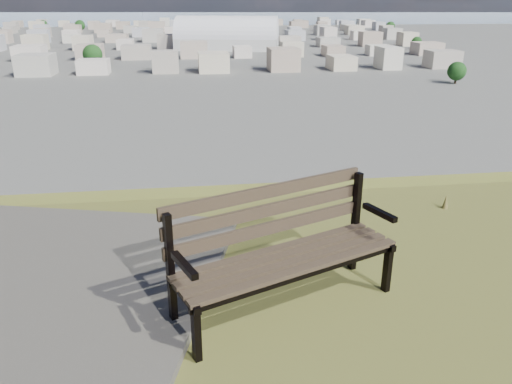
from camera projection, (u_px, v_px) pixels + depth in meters
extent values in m
cube|color=#3C2F22|center=(302.00, 270.00, 3.96)|extent=(1.84, 0.83, 0.04)
cube|color=#3C2F22|center=(293.00, 263.00, 4.07)|extent=(1.84, 0.83, 0.04)
cube|color=#3C2F22|center=(284.00, 256.00, 4.17)|extent=(1.84, 0.83, 0.04)
cube|color=#3C2F22|center=(276.00, 250.00, 4.28)|extent=(1.84, 0.83, 0.04)
cube|color=#3C2F22|center=(270.00, 228.00, 4.28)|extent=(1.81, 0.78, 0.11)
cube|color=#3C2F22|center=(269.00, 210.00, 4.25)|extent=(1.81, 0.78, 0.11)
cube|color=#3C2F22|center=(268.00, 192.00, 4.21)|extent=(1.81, 0.78, 0.11)
cube|color=black|center=(196.00, 333.00, 3.60)|extent=(0.07, 0.08, 0.48)
cube|color=black|center=(171.00, 273.00, 3.88)|extent=(0.07, 0.08, 1.00)
cube|color=black|center=(183.00, 294.00, 3.70)|extent=(0.26, 0.52, 0.05)
cube|color=black|center=(184.00, 265.00, 3.55)|extent=(0.20, 0.38, 0.05)
cube|color=black|center=(387.00, 267.00, 4.46)|extent=(0.07, 0.08, 0.48)
cube|color=black|center=(355.00, 222.00, 4.75)|extent=(0.07, 0.08, 1.00)
cube|color=black|center=(373.00, 238.00, 4.56)|extent=(0.26, 0.52, 0.05)
cube|color=black|center=(380.00, 213.00, 4.42)|extent=(0.20, 0.38, 0.05)
cube|color=black|center=(302.00, 276.00, 3.97)|extent=(1.82, 0.78, 0.04)
cube|color=black|center=(275.00, 254.00, 4.30)|extent=(1.82, 0.78, 0.04)
cube|color=#55514A|center=(13.00, 320.00, 4.07)|extent=(4.00, 4.90, 0.09)
cone|color=brown|center=(446.00, 202.00, 6.30)|extent=(0.08, 0.08, 0.18)
cube|color=silver|center=(227.00, 44.00, 282.21)|extent=(60.64, 36.58, 6.29)
cylinder|color=white|center=(227.00, 38.00, 281.07)|extent=(60.64, 36.58, 23.90)
cube|color=beige|center=(30.00, 66.00, 188.13)|extent=(11.00, 11.00, 7.00)
cube|color=#ACA194|center=(95.00, 65.00, 191.10)|extent=(11.00, 11.00, 7.00)
cube|color=#BAA694|center=(158.00, 64.00, 194.07)|extent=(11.00, 11.00, 7.00)
cube|color=#B5B5BA|center=(220.00, 63.00, 197.04)|extent=(11.00, 11.00, 7.00)
cube|color=beige|center=(280.00, 62.00, 200.01)|extent=(11.00, 11.00, 7.00)
cube|color=tan|center=(338.00, 61.00, 202.98)|extent=(11.00, 11.00, 7.00)
cube|color=beige|center=(394.00, 60.00, 205.95)|extent=(11.00, 11.00, 7.00)
cube|color=#B3ADA2|center=(449.00, 59.00, 208.92)|extent=(11.00, 11.00, 7.00)
cube|color=#BAA694|center=(33.00, 53.00, 232.80)|extent=(11.00, 11.00, 7.00)
cube|color=#B5B5BA|center=(86.00, 52.00, 235.77)|extent=(11.00, 11.00, 7.00)
cube|color=beige|center=(138.00, 51.00, 238.74)|extent=(11.00, 11.00, 7.00)
cube|color=tan|center=(189.00, 51.00, 241.71)|extent=(11.00, 11.00, 7.00)
cube|color=beige|center=(238.00, 50.00, 244.68)|extent=(11.00, 11.00, 7.00)
cube|color=#B3ADA2|center=(286.00, 49.00, 247.65)|extent=(11.00, 11.00, 7.00)
cube|color=beige|center=(333.00, 49.00, 250.62)|extent=(11.00, 11.00, 7.00)
cube|color=#ACA194|center=(378.00, 48.00, 253.59)|extent=(11.00, 11.00, 7.00)
cube|color=#BAA694|center=(423.00, 48.00, 256.56)|extent=(11.00, 11.00, 7.00)
cube|color=tan|center=(36.00, 44.00, 277.48)|extent=(11.00, 11.00, 7.00)
cube|color=beige|center=(81.00, 43.00, 280.45)|extent=(11.00, 11.00, 7.00)
cube|color=#B3ADA2|center=(124.00, 43.00, 283.42)|extent=(11.00, 11.00, 7.00)
cube|color=beige|center=(167.00, 42.00, 286.39)|extent=(11.00, 11.00, 7.00)
cube|color=#ACA194|center=(209.00, 42.00, 289.36)|extent=(11.00, 11.00, 7.00)
cube|color=#BAA694|center=(250.00, 42.00, 292.33)|extent=(11.00, 11.00, 7.00)
cube|color=#B5B5BA|center=(290.00, 41.00, 295.30)|extent=(11.00, 11.00, 7.00)
cube|color=beige|center=(329.00, 41.00, 298.27)|extent=(11.00, 11.00, 7.00)
cube|color=tan|center=(368.00, 40.00, 301.24)|extent=(11.00, 11.00, 7.00)
cube|color=beige|center=(406.00, 40.00, 304.21)|extent=(11.00, 11.00, 7.00)
cube|color=#ACA194|center=(38.00, 37.00, 322.16)|extent=(11.00, 11.00, 7.00)
cube|color=#BAA694|center=(76.00, 37.00, 325.13)|extent=(11.00, 11.00, 7.00)
cube|color=#B5B5BA|center=(114.00, 37.00, 328.10)|extent=(11.00, 11.00, 7.00)
cube|color=beige|center=(151.00, 36.00, 331.07)|extent=(11.00, 11.00, 7.00)
cube|color=tan|center=(187.00, 36.00, 334.04)|extent=(11.00, 11.00, 7.00)
cube|color=beige|center=(223.00, 36.00, 337.01)|extent=(11.00, 11.00, 7.00)
cube|color=#B3ADA2|center=(258.00, 35.00, 339.98)|extent=(11.00, 11.00, 7.00)
cube|color=beige|center=(293.00, 35.00, 342.95)|extent=(11.00, 11.00, 7.00)
cube|color=#ACA194|center=(327.00, 35.00, 345.92)|extent=(11.00, 11.00, 7.00)
cube|color=#BAA694|center=(360.00, 34.00, 348.89)|extent=(11.00, 11.00, 7.00)
cube|color=#B5B5BA|center=(393.00, 34.00, 351.86)|extent=(11.00, 11.00, 7.00)
cube|color=tan|center=(5.00, 33.00, 363.87)|extent=(11.00, 11.00, 7.00)
cube|color=beige|center=(39.00, 33.00, 366.84)|extent=(11.00, 11.00, 7.00)
cube|color=#B3ADA2|center=(73.00, 32.00, 369.81)|extent=(11.00, 11.00, 7.00)
cube|color=beige|center=(106.00, 32.00, 372.78)|extent=(11.00, 11.00, 7.00)
cube|color=#ACA194|center=(139.00, 32.00, 375.75)|extent=(11.00, 11.00, 7.00)
cube|color=#BAA694|center=(171.00, 32.00, 378.72)|extent=(11.00, 11.00, 7.00)
cube|color=#B5B5BA|center=(203.00, 31.00, 381.69)|extent=(11.00, 11.00, 7.00)
cube|color=beige|center=(234.00, 31.00, 384.66)|extent=(11.00, 11.00, 7.00)
cube|color=tan|center=(265.00, 31.00, 387.63)|extent=(11.00, 11.00, 7.00)
cube|color=beige|center=(295.00, 30.00, 390.60)|extent=(11.00, 11.00, 7.00)
cube|color=#B3ADA2|center=(325.00, 30.00, 393.57)|extent=(11.00, 11.00, 7.00)
cube|color=beige|center=(354.00, 30.00, 396.54)|extent=(11.00, 11.00, 7.00)
cube|color=#ACA194|center=(383.00, 30.00, 399.51)|extent=(11.00, 11.00, 7.00)
cube|color=#B5B5BA|center=(10.00, 29.00, 408.55)|extent=(11.00, 11.00, 7.00)
cube|color=beige|center=(40.00, 29.00, 411.52)|extent=(11.00, 11.00, 7.00)
cube|color=tan|center=(70.00, 29.00, 414.49)|extent=(11.00, 11.00, 7.00)
cube|color=beige|center=(100.00, 28.00, 417.46)|extent=(11.00, 11.00, 7.00)
cube|color=#B3ADA2|center=(129.00, 28.00, 420.43)|extent=(11.00, 11.00, 7.00)
cube|color=beige|center=(158.00, 28.00, 423.40)|extent=(11.00, 11.00, 7.00)
cube|color=#ACA194|center=(187.00, 28.00, 426.37)|extent=(11.00, 11.00, 7.00)
cube|color=#BAA694|center=(215.00, 28.00, 429.34)|extent=(11.00, 11.00, 7.00)
cube|color=#B5B5BA|center=(242.00, 27.00, 432.31)|extent=(11.00, 11.00, 7.00)
cube|color=beige|center=(270.00, 27.00, 435.28)|extent=(11.00, 11.00, 7.00)
cube|color=tan|center=(297.00, 27.00, 438.25)|extent=(11.00, 11.00, 7.00)
cube|color=beige|center=(323.00, 27.00, 441.22)|extent=(11.00, 11.00, 7.00)
cube|color=#B3ADA2|center=(349.00, 27.00, 444.19)|extent=(11.00, 11.00, 7.00)
cube|color=beige|center=(375.00, 26.00, 447.16)|extent=(11.00, 11.00, 7.00)
cube|color=#BAA694|center=(14.00, 26.00, 453.23)|extent=(11.00, 11.00, 7.00)
cube|color=#B5B5BA|center=(41.00, 26.00, 456.20)|extent=(11.00, 11.00, 7.00)
cube|color=beige|center=(68.00, 26.00, 459.17)|extent=(11.00, 11.00, 7.00)
cube|color=tan|center=(95.00, 25.00, 462.14)|extent=(11.00, 11.00, 7.00)
cube|color=beige|center=(122.00, 25.00, 465.11)|extent=(11.00, 11.00, 7.00)
cube|color=#B3ADA2|center=(148.00, 25.00, 468.08)|extent=(11.00, 11.00, 7.00)
cube|color=beige|center=(174.00, 25.00, 471.05)|extent=(11.00, 11.00, 7.00)
cube|color=#ACA194|center=(199.00, 25.00, 474.02)|extent=(11.00, 11.00, 7.00)
cube|color=#BAA694|center=(224.00, 25.00, 476.99)|extent=(11.00, 11.00, 7.00)
cube|color=#B5B5BA|center=(249.00, 24.00, 479.96)|extent=(11.00, 11.00, 7.00)
cube|color=beige|center=(274.00, 24.00, 482.93)|extent=(11.00, 11.00, 7.00)
cube|color=tan|center=(298.00, 24.00, 485.90)|extent=(11.00, 11.00, 7.00)
cube|color=beige|center=(322.00, 24.00, 488.87)|extent=(11.00, 11.00, 7.00)
cube|color=#B3ADA2|center=(346.00, 24.00, 491.84)|extent=(11.00, 11.00, 7.00)
cube|color=beige|center=(369.00, 24.00, 494.81)|extent=(11.00, 11.00, 7.00)
cube|color=#BAA694|center=(17.00, 23.00, 497.91)|extent=(11.00, 11.00, 7.00)
cube|color=#B5B5BA|center=(42.00, 23.00, 500.88)|extent=(11.00, 11.00, 7.00)
cube|color=beige|center=(67.00, 23.00, 503.85)|extent=(11.00, 11.00, 7.00)
cube|color=tan|center=(91.00, 23.00, 506.82)|extent=(11.00, 11.00, 7.00)
cube|color=beige|center=(115.00, 23.00, 509.79)|extent=(11.00, 11.00, 7.00)
cube|color=#B3ADA2|center=(139.00, 23.00, 512.76)|extent=(11.00, 11.00, 7.00)
cube|color=beige|center=(163.00, 23.00, 515.73)|extent=(11.00, 11.00, 7.00)
cube|color=#ACA194|center=(186.00, 22.00, 518.70)|extent=(11.00, 11.00, 7.00)
cube|color=#BAA694|center=(209.00, 22.00, 521.67)|extent=(11.00, 11.00, 7.00)
cube|color=#B5B5BA|center=(232.00, 22.00, 524.64)|extent=(11.00, 11.00, 7.00)
cube|color=beige|center=(255.00, 22.00, 527.61)|extent=(11.00, 11.00, 7.00)
cube|color=tan|center=(277.00, 22.00, 530.58)|extent=(11.00, 11.00, 7.00)
cube|color=beige|center=(299.00, 22.00, 533.55)|extent=(11.00, 11.00, 7.00)
cube|color=#B3ADA2|center=(321.00, 22.00, 536.52)|extent=(11.00, 11.00, 7.00)
cube|color=beige|center=(343.00, 21.00, 539.49)|extent=(11.00, 11.00, 7.00)
cube|color=#ACA194|center=(364.00, 21.00, 542.46)|extent=(11.00, 11.00, 7.00)
cylinder|color=#332519|center=(456.00, 80.00, 170.65)|extent=(0.80, 0.80, 2.10)
sphere|color=#193813|center=(457.00, 71.00, 169.50)|extent=(6.30, 6.30, 6.30)
cylinder|color=#332519|center=(94.00, 64.00, 209.85)|extent=(0.80, 0.80, 2.70)
sphere|color=#193813|center=(93.00, 54.00, 208.38)|extent=(8.10, 8.10, 8.10)
cylinder|color=#332519|center=(416.00, 47.00, 286.42)|extent=(0.80, 0.80, 1.95)
sphere|color=#193813|center=(417.00, 42.00, 285.35)|extent=(5.85, 5.85, 5.85)
cylinder|color=#332519|center=(265.00, 34.00, 388.49)|extent=(0.80, 0.80, 2.25)
sphere|color=#193813|center=(265.00, 29.00, 387.27)|extent=(6.75, 6.75, 6.75)
cylinder|color=#332519|center=(81.00, 30.00, 425.22)|extent=(0.80, 0.80, 2.85)
sphere|color=#193813|center=(80.00, 25.00, 423.67)|extent=(8.55, 8.55, 8.55)
cylinder|color=#332519|center=(44.00, 28.00, 457.28)|extent=(0.80, 0.80, 2.40)
sphere|color=#193813|center=(43.00, 24.00, 455.97)|extent=(7.20, 7.20, 7.20)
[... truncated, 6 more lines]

